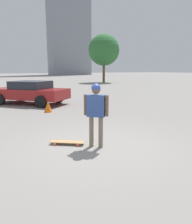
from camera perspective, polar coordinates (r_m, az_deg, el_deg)
ground_plane at (r=5.83m, az=0.00°, el=-9.06°), size 220.00×220.00×0.00m
person at (r=5.56m, az=0.00°, el=1.20°), size 0.50×0.48×1.66m
skateboard at (r=6.04m, az=-7.53°, el=-7.77°), size 0.74×0.88×0.08m
car_parked_near at (r=13.37m, az=-16.86°, el=5.07°), size 4.59×4.28×1.34m
building_block_distant at (r=85.15m, az=-7.20°, el=23.26°), size 8.61×13.88×40.12m
tree_distant at (r=34.41m, az=2.08°, el=15.87°), size 4.71×4.71×7.24m
traffic_cone at (r=10.64m, az=-12.42°, el=1.37°), size 0.39×0.39×0.52m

